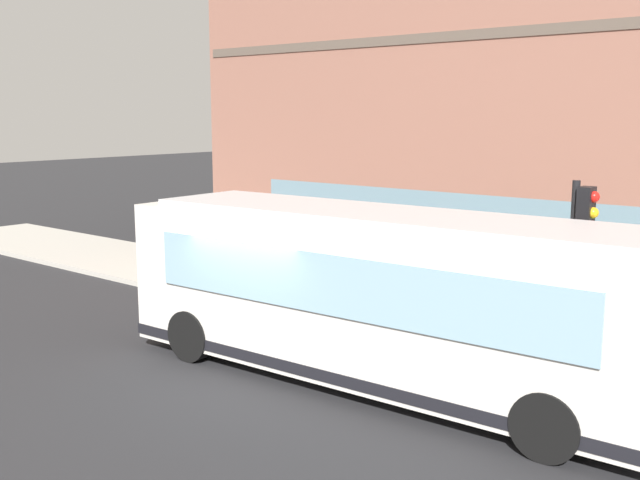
{
  "coord_description": "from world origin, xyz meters",
  "views": [
    {
      "loc": [
        -9.7,
        -9.2,
        4.73
      ],
      "look_at": [
        2.1,
        0.49,
        2.13
      ],
      "focal_mm": 41.92,
      "sensor_mm": 36.0,
      "label": 1
    }
  ],
  "objects_px": {
    "traffic_light_near_corner": "(581,239)",
    "pedestrian_near_hydrant": "(195,243)",
    "fire_hydrant": "(555,323)",
    "newspaper_vending_box": "(234,255)",
    "city_bus_nearside": "(381,298)",
    "pedestrian_near_building_entrance": "(201,231)"
  },
  "relations": [
    {
      "from": "traffic_light_near_corner",
      "to": "pedestrian_near_hydrant",
      "type": "bearing_deg",
      "value": 87.07
    },
    {
      "from": "traffic_light_near_corner",
      "to": "fire_hydrant",
      "type": "distance_m",
      "value": 2.63
    },
    {
      "from": "traffic_light_near_corner",
      "to": "newspaper_vending_box",
      "type": "xyz_separation_m",
      "value": [
        2.03,
        10.9,
        -1.93
      ]
    },
    {
      "from": "city_bus_nearside",
      "to": "traffic_light_near_corner",
      "type": "xyz_separation_m",
      "value": [
        2.56,
        -2.49,
        0.97
      ]
    },
    {
      "from": "newspaper_vending_box",
      "to": "pedestrian_near_building_entrance",
      "type": "bearing_deg",
      "value": 83.03
    },
    {
      "from": "pedestrian_near_hydrant",
      "to": "city_bus_nearside",
      "type": "bearing_deg",
      "value": -110.27
    },
    {
      "from": "fire_hydrant",
      "to": "pedestrian_near_building_entrance",
      "type": "height_order",
      "value": "pedestrian_near_building_entrance"
    },
    {
      "from": "pedestrian_near_building_entrance",
      "to": "pedestrian_near_hydrant",
      "type": "relative_size",
      "value": 0.98
    },
    {
      "from": "fire_hydrant",
      "to": "city_bus_nearside",
      "type": "bearing_deg",
      "value": 158.59
    },
    {
      "from": "city_bus_nearside",
      "to": "traffic_light_near_corner",
      "type": "relative_size",
      "value": 2.97
    },
    {
      "from": "pedestrian_near_building_entrance",
      "to": "newspaper_vending_box",
      "type": "xyz_separation_m",
      "value": [
        -0.2,
        -1.63,
        -0.55
      ]
    },
    {
      "from": "city_bus_nearside",
      "to": "pedestrian_near_hydrant",
      "type": "relative_size",
      "value": 5.73
    },
    {
      "from": "pedestrian_near_hydrant",
      "to": "newspaper_vending_box",
      "type": "xyz_separation_m",
      "value": [
        1.47,
        -0.04,
        -0.57
      ]
    },
    {
      "from": "traffic_light_near_corner",
      "to": "newspaper_vending_box",
      "type": "bearing_deg",
      "value": 79.47
    },
    {
      "from": "city_bus_nearside",
      "to": "pedestrian_near_hydrant",
      "type": "height_order",
      "value": "city_bus_nearside"
    },
    {
      "from": "city_bus_nearside",
      "to": "newspaper_vending_box",
      "type": "relative_size",
      "value": 11.27
    },
    {
      "from": "city_bus_nearside",
      "to": "pedestrian_near_building_entrance",
      "type": "relative_size",
      "value": 5.83
    },
    {
      "from": "traffic_light_near_corner",
      "to": "newspaper_vending_box",
      "type": "distance_m",
      "value": 11.25
    },
    {
      "from": "pedestrian_near_building_entrance",
      "to": "pedestrian_near_hydrant",
      "type": "bearing_deg",
      "value": -136.35
    },
    {
      "from": "city_bus_nearside",
      "to": "fire_hydrant",
      "type": "xyz_separation_m",
      "value": [
        3.98,
        -1.56,
        -1.04
      ]
    },
    {
      "from": "pedestrian_near_building_entrance",
      "to": "newspaper_vending_box",
      "type": "relative_size",
      "value": 1.93
    },
    {
      "from": "city_bus_nearside",
      "to": "fire_hydrant",
      "type": "distance_m",
      "value": 4.4
    }
  ]
}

